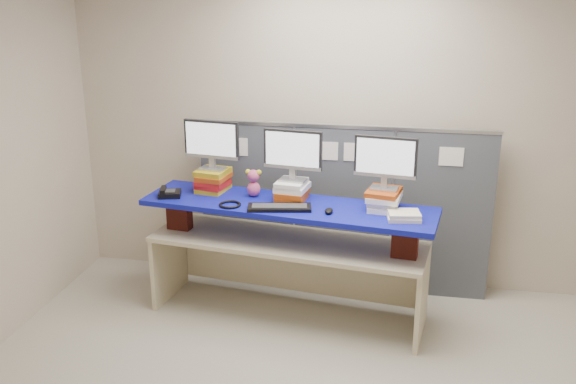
% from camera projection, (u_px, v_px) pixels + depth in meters
% --- Properties ---
extents(room, '(5.00, 4.00, 2.80)m').
position_uv_depth(room, '(315.00, 208.00, 3.84)').
color(room, beige).
rests_on(room, ground).
extents(cubicle_partition, '(2.60, 0.06, 1.53)m').
position_uv_depth(cubicle_partition, '(342.00, 209.00, 5.70)').
color(cubicle_partition, '#40444C').
rests_on(cubicle_partition, ground).
extents(desk, '(2.32, 0.95, 0.69)m').
position_uv_depth(desk, '(288.00, 255.00, 5.28)').
color(desk, beige).
rests_on(desk, ground).
extents(brick_pier_left, '(0.21, 0.13, 0.27)m').
position_uv_depth(brick_pier_left, '(179.00, 214.00, 5.43)').
color(brick_pier_left, maroon).
rests_on(brick_pier_left, desk).
extents(brick_pier_right, '(0.21, 0.13, 0.27)m').
position_uv_depth(brick_pier_right, '(405.00, 241.00, 4.87)').
color(brick_pier_right, maroon).
rests_on(brick_pier_right, desk).
extents(blue_board, '(2.43, 0.90, 0.04)m').
position_uv_depth(blue_board, '(288.00, 206.00, 5.15)').
color(blue_board, navy).
rests_on(blue_board, brick_pier_left).
extents(book_stack_left, '(0.29, 0.32, 0.19)m').
position_uv_depth(book_stack_left, '(213.00, 180.00, 5.42)').
color(book_stack_left, '#B89D19').
rests_on(book_stack_left, blue_board).
extents(book_stack_center, '(0.28, 0.31, 0.16)m').
position_uv_depth(book_stack_center, '(292.00, 190.00, 5.22)').
color(book_stack_center, '#B14410').
rests_on(book_stack_center, blue_board).
extents(book_stack_right, '(0.29, 0.33, 0.16)m').
position_uv_depth(book_stack_right, '(384.00, 199.00, 5.00)').
color(book_stack_right, white).
rests_on(book_stack_right, blue_board).
extents(monitor_left, '(0.48, 0.16, 0.42)m').
position_uv_depth(monitor_left, '(212.00, 142.00, 5.32)').
color(monitor_left, '#A4A4A9').
rests_on(monitor_left, book_stack_left).
extents(monitor_center, '(0.48, 0.16, 0.42)m').
position_uv_depth(monitor_center, '(293.00, 152.00, 5.12)').
color(monitor_center, '#A4A4A9').
rests_on(monitor_center, book_stack_center).
extents(monitor_right, '(0.48, 0.16, 0.42)m').
position_uv_depth(monitor_right, '(385.00, 160.00, 4.90)').
color(monitor_right, '#A4A4A9').
rests_on(monitor_right, book_stack_right).
extents(keyboard, '(0.52, 0.25, 0.03)m').
position_uv_depth(keyboard, '(279.00, 207.00, 5.01)').
color(keyboard, black).
rests_on(keyboard, blue_board).
extents(mouse, '(0.10, 0.13, 0.04)m').
position_uv_depth(mouse, '(329.00, 211.00, 4.93)').
color(mouse, black).
rests_on(mouse, blue_board).
extents(desk_phone, '(0.21, 0.20, 0.08)m').
position_uv_depth(desk_phone, '(169.00, 193.00, 5.31)').
color(desk_phone, black).
rests_on(desk_phone, blue_board).
extents(headset, '(0.19, 0.19, 0.02)m').
position_uv_depth(headset, '(230.00, 205.00, 5.09)').
color(headset, black).
rests_on(headset, blue_board).
extents(plush_toy, '(0.14, 0.10, 0.23)m').
position_uv_depth(plush_toy, '(254.00, 183.00, 5.28)').
color(plush_toy, '#D35082').
rests_on(plush_toy, blue_board).
extents(binder_stack, '(0.27, 0.23, 0.06)m').
position_uv_depth(binder_stack, '(404.00, 216.00, 4.80)').
color(binder_stack, white).
rests_on(binder_stack, blue_board).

